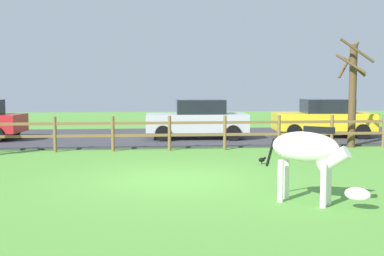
% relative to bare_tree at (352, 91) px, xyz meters
% --- Properties ---
extents(ground_plane, '(60.00, 60.00, 0.00)m').
position_rel_bare_tree_xyz_m(ground_plane, '(-6.54, -5.27, -1.97)').
color(ground_plane, '#549338').
extents(parking_asphalt, '(28.00, 7.40, 0.05)m').
position_rel_bare_tree_xyz_m(parking_asphalt, '(-6.54, 4.03, -1.95)').
color(parking_asphalt, '#38383D').
rests_on(parking_asphalt, ground_plane).
extents(paddock_fence, '(20.56, 0.11, 1.16)m').
position_rel_bare_tree_xyz_m(paddock_fence, '(-7.32, -0.27, -1.31)').
color(paddock_fence, brown).
rests_on(paddock_fence, ground_plane).
extents(bare_tree, '(1.17, 1.14, 3.76)m').
position_rel_bare_tree_xyz_m(bare_tree, '(0.00, 0.00, 0.00)').
color(bare_tree, '#513A23').
rests_on(bare_tree, ground_plane).
extents(zebra, '(1.61, 1.38, 1.41)m').
position_rel_bare_tree_xyz_m(zebra, '(-4.24, -7.75, -1.04)').
color(zebra, white).
rests_on(zebra, ground_plane).
extents(crow_on_grass, '(0.21, 0.10, 0.20)m').
position_rel_bare_tree_xyz_m(crow_on_grass, '(-4.00, -3.31, -1.84)').
color(crow_on_grass, black).
rests_on(crow_on_grass, ground_plane).
extents(parked_car_silver, '(4.05, 1.97, 1.56)m').
position_rel_bare_tree_xyz_m(parked_car_silver, '(-5.12, 2.89, -1.13)').
color(parked_car_silver, '#B7BABF').
rests_on(parked_car_silver, parking_asphalt).
extents(parked_car_yellow, '(4.14, 2.19, 1.56)m').
position_rel_bare_tree_xyz_m(parked_car_yellow, '(0.14, 3.00, -1.13)').
color(parked_car_yellow, yellow).
rests_on(parked_car_yellow, parking_asphalt).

